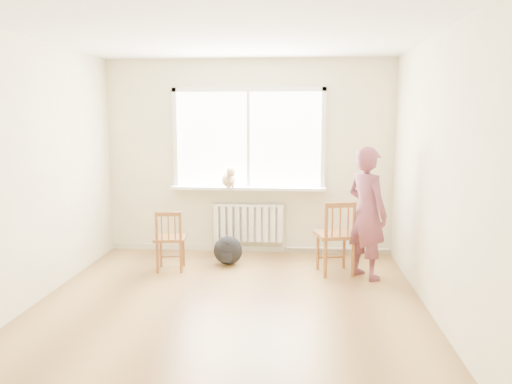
% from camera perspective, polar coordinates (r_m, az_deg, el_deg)
% --- Properties ---
extents(floor, '(4.50, 4.50, 0.00)m').
position_cam_1_polar(floor, '(5.10, -3.36, -13.40)').
color(floor, '#A77E44').
rests_on(floor, ground).
extents(ceiling, '(4.50, 4.50, 0.00)m').
position_cam_1_polar(ceiling, '(4.80, -3.65, 18.07)').
color(ceiling, white).
rests_on(ceiling, back_wall).
extents(back_wall, '(4.00, 0.01, 2.70)m').
position_cam_1_polar(back_wall, '(6.99, -0.84, 3.99)').
color(back_wall, beige).
rests_on(back_wall, ground).
extents(window, '(2.12, 0.05, 1.42)m').
position_cam_1_polar(window, '(6.95, -0.86, 6.54)').
color(window, white).
rests_on(window, back_wall).
extents(windowsill, '(2.15, 0.22, 0.04)m').
position_cam_1_polar(windowsill, '(6.93, -0.92, 0.45)').
color(windowsill, white).
rests_on(windowsill, back_wall).
extents(radiator, '(1.00, 0.12, 0.55)m').
position_cam_1_polar(radiator, '(7.03, -0.89, -3.49)').
color(radiator, white).
rests_on(radiator, back_wall).
extents(heating_pipe, '(1.40, 0.04, 0.04)m').
position_cam_1_polar(heating_pipe, '(7.13, 9.24, -6.39)').
color(heating_pipe, silver).
rests_on(heating_pipe, back_wall).
extents(baseboard, '(4.00, 0.03, 0.08)m').
position_cam_1_polar(baseboard, '(7.20, -0.83, -6.48)').
color(baseboard, beige).
rests_on(baseboard, ground).
extents(chair_left, '(0.42, 0.41, 0.77)m').
position_cam_1_polar(chair_left, '(6.32, -9.81, -5.47)').
color(chair_left, '#915C2A').
rests_on(chair_left, floor).
extents(chair_right, '(0.54, 0.52, 0.91)m').
position_cam_1_polar(chair_right, '(6.15, 9.21, -5.16)').
color(chair_right, '#915C2A').
rests_on(chair_right, floor).
extents(person, '(0.65, 0.68, 1.57)m').
position_cam_1_polar(person, '(6.03, 12.56, -2.38)').
color(person, '#C74243').
rests_on(person, floor).
extents(cat, '(0.28, 0.44, 0.30)m').
position_cam_1_polar(cat, '(6.85, -3.10, 1.56)').
color(cat, beige).
rests_on(cat, windowsill).
extents(backpack, '(0.45, 0.39, 0.38)m').
position_cam_1_polar(backpack, '(6.54, -3.22, -6.69)').
color(backpack, black).
rests_on(backpack, floor).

